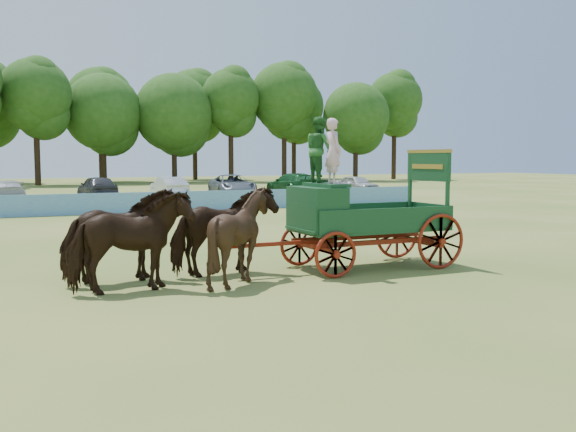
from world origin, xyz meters
The scene contains 9 objects.
ground centered at (0.00, 0.00, 0.00)m, with size 160.00×160.00×0.00m, color #9A8D45.
horse_lead_left centered at (-8.92, -1.42, 1.05)m, with size 1.14×2.50×2.11m, color black.
horse_lead_right centered at (-8.92, -0.32, 1.05)m, with size 1.14×2.50×2.11m, color black.
horse_wheel_left centered at (-6.52, -1.42, 1.06)m, with size 1.71×1.92×2.11m, color black.
horse_wheel_right centered at (-6.52, -0.32, 1.05)m, with size 1.14×2.50×2.11m, color black.
farm_dray centered at (-3.58, -0.84, 1.67)m, with size 6.00×2.00×3.78m.
sponsor_banner centered at (-1.00, 18.00, 0.53)m, with size 26.00×0.08×1.05m, color #2174B7.
parked_cars centered at (-4.56, 29.66, 0.77)m, with size 42.95×7.55×1.65m.
treeline centered at (-5.38, 59.76, 9.17)m, with size 88.94×22.20×15.12m.
Camera 1 is at (-11.47, -14.61, 2.76)m, focal length 40.00 mm.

